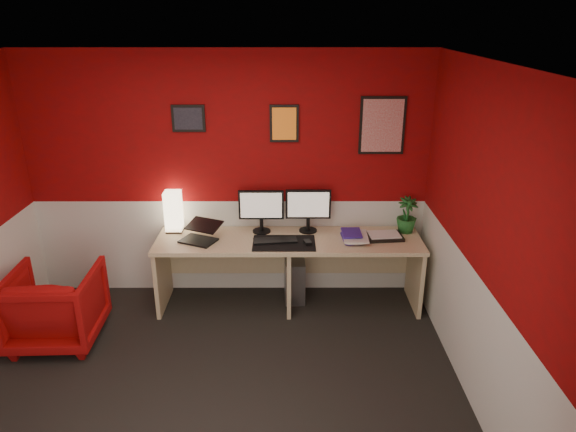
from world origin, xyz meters
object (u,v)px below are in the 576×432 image
object	(u,v)px
laptop	(198,231)
monitor_left	(261,205)
pc_tower	(294,276)
monitor_right	(308,204)
armchair	(56,306)
desk	(289,272)
shoji_lamp	(174,213)
zen_tray	(384,236)
potted_plant	(407,215)

from	to	relation	value
laptop	monitor_left	size ratio (longest dim) A/B	0.57
monitor_left	pc_tower	size ratio (longest dim) A/B	1.29
laptop	pc_tower	size ratio (longest dim) A/B	0.73
monitor_right	pc_tower	xyz separation A→B (m)	(-0.14, -0.02, -0.80)
monitor_left	armchair	bearing A→B (deg)	-156.40
desk	laptop	size ratio (longest dim) A/B	7.88
pc_tower	armchair	size ratio (longest dim) A/B	0.59
shoji_lamp	monitor_right	xyz separation A→B (m)	(1.35, -0.01, 0.09)
laptop	zen_tray	bearing A→B (deg)	27.11
zen_tray	pc_tower	size ratio (longest dim) A/B	0.78
desk	monitor_left	world-z (taller)	monitor_left
monitor_right	pc_tower	bearing A→B (deg)	-170.18
shoji_lamp	pc_tower	distance (m)	1.40
laptop	potted_plant	bearing A→B (deg)	31.03
desk	zen_tray	world-z (taller)	zen_tray
desk	monitor_right	xyz separation A→B (m)	(0.19, 0.20, 0.66)
desk	monitor_left	bearing A→B (deg)	146.59
desk	monitor_left	distance (m)	0.73
monitor_left	armchair	xyz separation A→B (m)	(-1.82, -0.79, -0.67)
armchair	zen_tray	bearing A→B (deg)	-170.03
pc_tower	armchair	xyz separation A→B (m)	(-2.15, -0.79, 0.12)
shoji_lamp	potted_plant	xyz separation A→B (m)	(2.34, -0.02, -0.02)
potted_plant	armchair	xyz separation A→B (m)	(-3.27, -0.79, -0.56)
zen_tray	armchair	xyz separation A→B (m)	(-3.03, -0.64, -0.40)
shoji_lamp	monitor_right	world-z (taller)	monitor_right
shoji_lamp	monitor_left	size ratio (longest dim) A/B	0.69
monitor_left	pc_tower	xyz separation A→B (m)	(0.33, -0.01, -0.80)
armchair	potted_plant	bearing A→B (deg)	-168.35
monitor_right	armchair	distance (m)	2.52
desk	pc_tower	bearing A→B (deg)	71.72
laptop	pc_tower	bearing A→B (deg)	38.40
desk	potted_plant	distance (m)	1.31
armchair	monitor_right	bearing A→B (deg)	-162.43
desk	pc_tower	world-z (taller)	desk
monitor_left	monitor_right	xyz separation A→B (m)	(0.47, 0.02, 0.00)
laptop	monitor_left	xyz separation A→B (m)	(0.60, 0.24, 0.18)
zen_tray	pc_tower	world-z (taller)	zen_tray
monitor_right	desk	bearing A→B (deg)	-134.36
monitor_right	potted_plant	distance (m)	0.99
desk	armchair	bearing A→B (deg)	-163.68
potted_plant	armchair	bearing A→B (deg)	-166.38
desk	zen_tray	bearing A→B (deg)	1.67
desk	armchair	distance (m)	2.18
shoji_lamp	monitor_left	bearing A→B (deg)	-1.53
armchair	shoji_lamp	bearing A→B (deg)	-140.88
monitor_left	shoji_lamp	bearing A→B (deg)	178.47
pc_tower	laptop	bearing A→B (deg)	-168.40
monitor_left	pc_tower	world-z (taller)	monitor_left
zen_tray	pc_tower	xyz separation A→B (m)	(-0.88, 0.15, -0.52)
laptop	monitor_right	xyz separation A→B (m)	(1.07, 0.26, 0.18)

